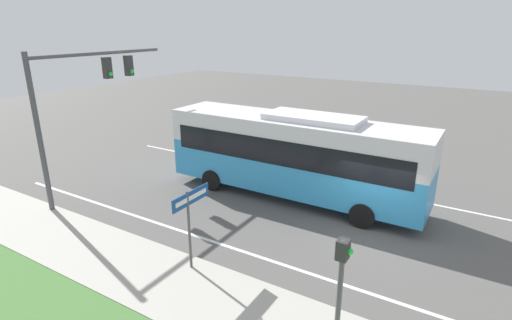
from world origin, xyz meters
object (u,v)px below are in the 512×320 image
Objects in this scene: pedestrian_signal at (341,279)px; street_sign at (190,213)px; bus at (294,152)px; signal_gantry at (81,93)px.

pedestrian_signal reaches higher than street_sign.
pedestrian_signal is 5.04m from street_sign.
bus is 9.07m from signal_gantry.
bus reaches higher than street_sign.
pedestrian_signal is at bearing -147.55° from bus.
signal_gantry is 2.51× the size of street_sign.
signal_gantry is at bearing 73.52° from street_sign.
street_sign is at bearing 178.33° from bus.
signal_gantry reaches higher than street_sign.
bus is 8.86m from pedestrian_signal.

